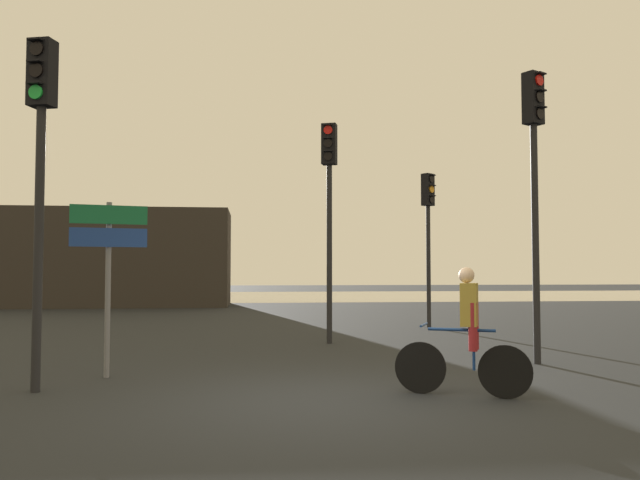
# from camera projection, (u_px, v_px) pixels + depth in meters

# --- Properties ---
(ground_plane) EXTENTS (120.00, 120.00, 0.00)m
(ground_plane) POSITION_uv_depth(u_px,v_px,m) (323.00, 401.00, 7.52)
(ground_plane) COLOR black
(water_strip) EXTENTS (80.00, 16.00, 0.01)m
(water_strip) POSITION_uv_depth(u_px,v_px,m) (267.00, 296.00, 38.48)
(water_strip) COLOR #9E937F
(water_strip) RESTS_ON ground
(distant_building) EXTENTS (15.06, 4.00, 4.28)m
(distant_building) POSITION_uv_depth(u_px,v_px,m) (58.00, 258.00, 27.65)
(distant_building) COLOR #2D2823
(distant_building) RESTS_ON ground
(traffic_light_center) EXTENTS (0.38, 0.40, 4.81)m
(traffic_light_center) POSITION_uv_depth(u_px,v_px,m) (329.00, 191.00, 13.67)
(traffic_light_center) COLOR black
(traffic_light_center) RESTS_ON ground
(traffic_light_near_left) EXTENTS (0.37, 0.39, 4.66)m
(traffic_light_near_left) POSITION_uv_depth(u_px,v_px,m) (40.00, 146.00, 8.25)
(traffic_light_near_left) COLOR black
(traffic_light_near_left) RESTS_ON ground
(traffic_light_near_right) EXTENTS (0.40, 0.42, 5.00)m
(traffic_light_near_right) POSITION_uv_depth(u_px,v_px,m) (534.00, 162.00, 10.71)
(traffic_light_near_right) COLOR black
(traffic_light_near_right) RESTS_ON ground
(traffic_light_far_right) EXTENTS (0.40, 0.42, 4.30)m
(traffic_light_far_right) POSITION_uv_depth(u_px,v_px,m) (428.00, 220.00, 17.47)
(traffic_light_far_right) COLOR black
(traffic_light_far_right) RESTS_ON ground
(direction_sign_post) EXTENTS (1.08, 0.27, 2.60)m
(direction_sign_post) POSITION_uv_depth(u_px,v_px,m) (108.00, 256.00, 9.25)
(direction_sign_post) COLOR slate
(direction_sign_post) RESTS_ON ground
(cyclist) EXTENTS (1.57, 0.80, 1.62)m
(cyclist) POSITION_uv_depth(u_px,v_px,m) (467.00, 331.00, 7.85)
(cyclist) COLOR black
(cyclist) RESTS_ON ground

